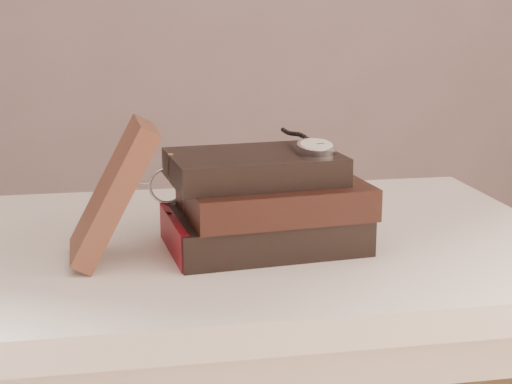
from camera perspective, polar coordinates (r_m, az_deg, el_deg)
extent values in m
cube|color=white|center=(1.07, -3.75, -4.46)|extent=(1.00, 0.60, 0.04)
cube|color=white|center=(1.09, -3.70, -7.45)|extent=(0.88, 0.49, 0.08)
cylinder|color=white|center=(1.55, 12.55, -13.71)|extent=(0.05, 0.05, 0.71)
cube|color=black|center=(1.02, 0.55, -2.77)|extent=(0.27, 0.20, 0.05)
cube|color=beige|center=(1.02, 0.72, -2.76)|extent=(0.26, 0.18, 0.04)
cube|color=gold|center=(1.02, -6.48, -2.91)|extent=(0.01, 0.01, 0.05)
cube|color=maroon|center=(1.00, -6.17, -3.32)|extent=(0.03, 0.16, 0.05)
cube|color=black|center=(1.01, 1.38, -0.42)|extent=(0.25, 0.19, 0.04)
cube|color=beige|center=(1.01, 1.55, -0.41)|extent=(0.24, 0.17, 0.03)
cube|color=gold|center=(1.00, -5.30, -0.54)|extent=(0.01, 0.01, 0.04)
cube|color=black|center=(1.01, -0.18, 1.91)|extent=(0.23, 0.17, 0.04)
cube|color=beige|center=(1.01, -0.01, 1.92)|extent=(0.23, 0.16, 0.03)
cube|color=gold|center=(1.01, -6.39, 1.80)|extent=(0.01, 0.01, 0.04)
cube|color=#49261C|center=(0.97, -10.65, 0.04)|extent=(0.12, 0.12, 0.18)
cylinder|color=silver|center=(1.00, 4.55, 3.29)|extent=(0.06, 0.06, 0.02)
cylinder|color=white|center=(1.00, 4.56, 3.56)|extent=(0.05, 0.05, 0.01)
torus|color=silver|center=(1.00, 4.56, 3.53)|extent=(0.05, 0.05, 0.01)
cylinder|color=silver|center=(1.03, 3.96, 3.60)|extent=(0.01, 0.01, 0.01)
cube|color=black|center=(1.01, 4.43, 3.68)|extent=(0.00, 0.01, 0.00)
cube|color=black|center=(1.00, 4.84, 3.63)|extent=(0.01, 0.00, 0.00)
sphere|color=black|center=(1.04, 3.86, 3.99)|extent=(0.01, 0.01, 0.01)
sphere|color=black|center=(1.05, 3.64, 4.14)|extent=(0.01, 0.01, 0.01)
sphere|color=black|center=(1.06, 3.43, 4.26)|extent=(0.01, 0.01, 0.01)
sphere|color=black|center=(1.06, 3.22, 4.34)|extent=(0.01, 0.01, 0.01)
sphere|color=black|center=(1.07, 3.02, 4.37)|extent=(0.01, 0.01, 0.01)
sphere|color=black|center=(1.08, 2.82, 4.38)|extent=(0.01, 0.01, 0.01)
sphere|color=black|center=(1.09, 2.62, 4.40)|extent=(0.01, 0.01, 0.01)
sphere|color=black|center=(1.10, 2.42, 4.46)|extent=(0.01, 0.01, 0.01)
sphere|color=black|center=(1.11, 2.23, 4.55)|extent=(0.01, 0.01, 0.01)
sphere|color=black|center=(1.12, 2.04, 4.68)|extent=(0.01, 0.01, 0.01)
torus|color=silver|center=(1.06, -6.71, 0.45)|extent=(0.05, 0.02, 0.05)
torus|color=silver|center=(1.07, -3.83, 0.64)|extent=(0.05, 0.02, 0.05)
cylinder|color=silver|center=(1.06, -5.27, 0.71)|extent=(0.01, 0.00, 0.00)
cylinder|color=silver|center=(1.11, -8.37, 0.71)|extent=(0.02, 0.11, 0.03)
cylinder|color=silver|center=(1.13, -3.32, 1.05)|extent=(0.02, 0.11, 0.03)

